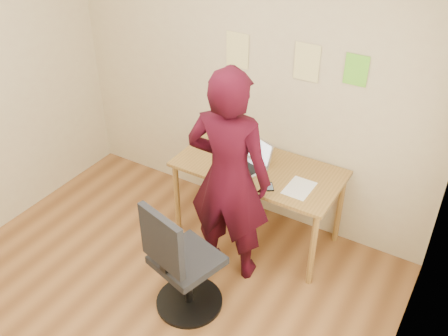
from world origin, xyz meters
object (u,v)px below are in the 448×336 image
Objects in this scene: laptop at (251,160)px; person at (229,178)px; phone at (269,187)px; desk at (258,176)px; office_chair at (181,268)px.

laptop is 0.48m from person.
phone is (0.28, -0.20, -0.05)m from laptop.
person reaches higher than laptop.
laptop is at bearing -173.90° from desk.
phone is 0.38m from person.
phone is 0.13× the size of office_chair.
person reaches higher than office_chair.
desk is 1.07m from office_chair.
desk is 0.31m from phone.
phone is at bearing -45.54° from desk.
desk is at bearing 26.27° from laptop.
desk is at bearing 99.44° from phone.
laptop is (-0.07, -0.01, 0.14)m from desk.
office_chair is 0.55× the size of person.
laptop is at bearing 104.41° from office_chair.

